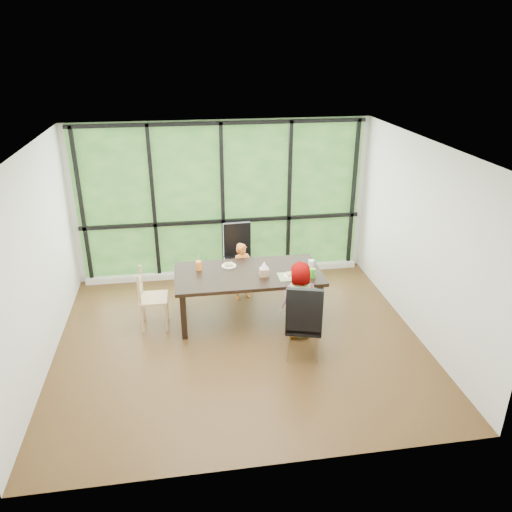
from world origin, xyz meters
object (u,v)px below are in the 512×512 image
(white_mug, at_px, (311,263))
(orange_cup, at_px, (199,266))
(chair_window_leather, at_px, (239,257))
(chair_interior_leather, at_px, (304,319))
(plate_near, at_px, (291,276))
(plate_far, at_px, (229,266))
(green_cup, at_px, (313,273))
(child_toddler, at_px, (243,271))
(dining_table, at_px, (248,295))
(child_older, at_px, (299,300))
(chair_end_beech, at_px, (154,298))
(tissue_box, at_px, (264,272))

(white_mug, bearing_deg, orange_cup, 175.37)
(chair_window_leather, bearing_deg, chair_interior_leather, -77.29)
(chair_interior_leather, distance_m, plate_near, 0.88)
(chair_interior_leather, height_order, plate_far, chair_interior_leather)
(plate_far, height_order, green_cup, green_cup)
(chair_window_leather, bearing_deg, child_toddler, -91.88)
(dining_table, bearing_deg, child_older, -43.39)
(child_toddler, height_order, white_mug, child_toddler)
(chair_interior_leather, bearing_deg, chair_window_leather, -58.61)
(chair_end_beech, xyz_separation_m, child_older, (2.01, -0.57, 0.11))
(chair_end_beech, bearing_deg, white_mug, -86.42)
(plate_far, bearing_deg, tissue_box, -40.16)
(child_older, relative_size, orange_cup, 8.24)
(chair_interior_leather, bearing_deg, plate_far, -42.04)
(chair_end_beech, distance_m, tissue_box, 1.64)
(chair_end_beech, distance_m, child_older, 2.10)
(white_mug, xyz_separation_m, tissue_box, (-0.75, -0.21, 0.01))
(dining_table, relative_size, orange_cup, 15.72)
(chair_interior_leather, height_order, plate_near, chair_interior_leather)
(white_mug, bearing_deg, dining_table, -175.75)
(child_toddler, height_order, green_cup, child_toddler)
(plate_near, bearing_deg, green_cup, -15.28)
(plate_far, bearing_deg, white_mug, -8.80)
(child_toddler, distance_m, orange_cup, 0.90)
(child_toddler, xyz_separation_m, tissue_box, (0.21, -0.77, 0.33))
(green_cup, height_order, tissue_box, green_cup)
(chair_end_beech, bearing_deg, green_cup, -95.50)
(dining_table, distance_m, child_toddler, 0.65)
(chair_interior_leather, bearing_deg, chair_end_beech, -12.27)
(dining_table, relative_size, plate_near, 9.87)
(chair_interior_leather, relative_size, chair_end_beech, 1.20)
(dining_table, xyz_separation_m, orange_cup, (-0.71, 0.21, 0.44))
(orange_cup, relative_size, white_mug, 1.41)
(plate_near, bearing_deg, child_older, -84.82)
(plate_near, bearing_deg, plate_far, 150.93)
(dining_table, height_order, tissue_box, tissue_box)
(chair_interior_leather, bearing_deg, white_mug, -92.74)
(child_older, relative_size, plate_far, 5.12)
(dining_table, distance_m, plate_near, 0.74)
(child_toddler, bearing_deg, tissue_box, -94.65)
(child_toddler, height_order, child_older, child_older)
(dining_table, xyz_separation_m, white_mug, (0.96, 0.07, 0.42))
(chair_end_beech, relative_size, plate_near, 4.16)
(chair_end_beech, height_order, tissue_box, chair_end_beech)
(green_cup, height_order, white_mug, green_cup)
(dining_table, xyz_separation_m, green_cup, (0.89, -0.29, 0.44))
(chair_window_leather, xyz_separation_m, child_older, (0.64, -1.64, 0.02))
(plate_far, distance_m, plate_near, 0.97)
(child_older, bearing_deg, plate_far, -47.26)
(plate_far, bearing_deg, child_toddler, 56.02)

